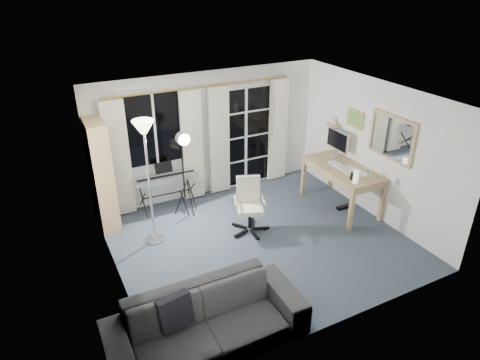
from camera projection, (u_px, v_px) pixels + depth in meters
name	position (u px, v px, depth m)	size (l,w,h in m)	color
floor	(260.00, 242.00, 7.02)	(4.50, 4.00, 0.02)	#384251
window	(154.00, 129.00, 7.48)	(1.20, 0.08, 1.40)	white
french_door	(245.00, 137.00, 8.43)	(1.32, 0.09, 2.11)	white
curtains	(205.00, 143.00, 7.96)	(3.60, 0.07, 2.13)	gold
bookshelf	(99.00, 177.00, 7.11)	(0.32, 0.89, 1.90)	tan
torchiere_lamp	(145.00, 147.00, 6.31)	(0.35, 0.35, 2.06)	#B2B2B7
keyboard_piano	(166.00, 178.00, 7.66)	(1.18, 0.60, 0.85)	black
studio_light	(183.00, 149.00, 7.13)	(0.31, 0.33, 1.64)	black
office_chair	(249.00, 199.00, 7.14)	(0.66, 0.66, 0.95)	black
desk	(343.00, 172.00, 7.72)	(0.80, 1.54, 0.82)	tan
monitor	(338.00, 141.00, 7.97)	(0.20, 0.59, 0.51)	silver
desk_clutter	(348.00, 182.00, 7.53)	(0.49, 0.93, 1.04)	white
mug	(367.00, 173.00, 7.29)	(0.13, 0.11, 0.13)	silver
wall_mirror	(392.00, 138.00, 6.95)	(0.04, 0.94, 0.74)	tan
framed_print	(355.00, 119.00, 7.64)	(0.03, 0.42, 0.32)	tan
wall_shelf	(333.00, 122.00, 8.10)	(0.16, 0.30, 0.18)	tan
sofa	(206.00, 314.00, 4.92)	(2.33, 0.71, 0.91)	#272729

